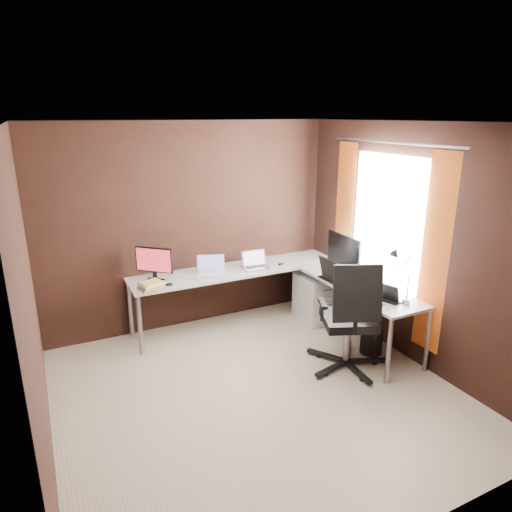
{
  "coord_description": "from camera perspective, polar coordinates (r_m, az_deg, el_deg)",
  "views": [
    {
      "loc": [
        -1.69,
        -3.39,
        2.56
      ],
      "look_at": [
        0.47,
        0.95,
        1.05
      ],
      "focal_mm": 32.0,
      "sensor_mm": 36.0,
      "label": 1
    }
  ],
  "objects": [
    {
      "name": "office_chair",
      "position": [
        4.89,
        11.51,
        -9.92
      ],
      "size": [
        0.68,
        0.72,
        1.2
      ],
      "rotation": [
        0.0,
        0.0,
        -0.41
      ],
      "color": "black",
      "rests_on": "ground"
    },
    {
      "name": "laptop_silver",
      "position": [
        5.68,
        -0.09,
        -1.02
      ],
      "size": [
        0.33,
        0.24,
        0.21
      ],
      "rotation": [
        0.0,
        0.0,
        -0.07
      ],
      "color": "silver",
      "rests_on": "desk"
    },
    {
      "name": "desk_lamp",
      "position": [
        4.74,
        17.54,
        -1.72
      ],
      "size": [
        0.19,
        0.21,
        0.56
      ],
      "rotation": [
        0.0,
        0.0,
        -0.29
      ],
      "color": "slate",
      "rests_on": "desk"
    },
    {
      "name": "laptop_black_small",
      "position": [
        4.9,
        16.14,
        -4.82
      ],
      "size": [
        0.28,
        0.34,
        0.2
      ],
      "rotation": [
        0.0,
        0.0,
        1.86
      ],
      "color": "black",
      "rests_on": "desk"
    },
    {
      "name": "book_stack",
      "position": [
        5.13,
        -12.93,
        -3.62
      ],
      "size": [
        0.29,
        0.26,
        0.08
      ],
      "rotation": [
        0.0,
        0.0,
        0.27
      ],
      "color": "tan",
      "rests_on": "desk"
    },
    {
      "name": "desk",
      "position": [
        5.44,
        3.16,
        -2.99
      ],
      "size": [
        2.65,
        2.25,
        0.73
      ],
      "color": "silver",
      "rests_on": "ground"
    },
    {
      "name": "wastebasket",
      "position": [
        5.33,
        14.22,
        -10.27
      ],
      "size": [
        0.25,
        0.25,
        0.28
      ],
      "primitive_type": "cylinder",
      "rotation": [
        0.0,
        0.0,
        -0.03
      ],
      "color": "black",
      "rests_on": "ground"
    },
    {
      "name": "laptop_black_big",
      "position": [
        5.3,
        9.98,
        -2.52
      ],
      "size": [
        0.31,
        0.43,
        0.27
      ],
      "rotation": [
        0.0,
        0.0,
        1.61
      ],
      "color": "black",
      "rests_on": "desk"
    },
    {
      "name": "room",
      "position": [
        4.21,
        3.85,
        -0.5
      ],
      "size": [
        3.6,
        3.6,
        2.5
      ],
      "color": "beige",
      "rests_on": "ground"
    },
    {
      "name": "mouse_left",
      "position": [
        5.18,
        -10.81,
        -3.52
      ],
      "size": [
        0.1,
        0.08,
        0.04
      ],
      "primitive_type": "ellipsoid",
      "rotation": [
        0.0,
        0.0,
        0.3
      ],
      "color": "black",
      "rests_on": "desk"
    },
    {
      "name": "drawer_pedestal",
      "position": [
        5.95,
        7.52,
        -5.18
      ],
      "size": [
        0.42,
        0.5,
        0.6
      ],
      "primitive_type": "cube",
      "color": "silver",
      "rests_on": "ground"
    },
    {
      "name": "laptop_white",
      "position": [
        5.48,
        -5.64,
        -1.76
      ],
      "size": [
        0.39,
        0.33,
        0.22
      ],
      "rotation": [
        0.0,
        0.0,
        -0.34
      ],
      "color": "silver",
      "rests_on": "desk"
    },
    {
      "name": "mouse_corner",
      "position": [
        5.78,
        3.15,
        -1.03
      ],
      "size": [
        0.08,
        0.06,
        0.03
      ],
      "primitive_type": "ellipsoid",
      "rotation": [
        0.0,
        0.0,
        -0.06
      ],
      "color": "black",
      "rests_on": "desk"
    },
    {
      "name": "monitor_right",
      "position": [
        5.43,
        10.91,
        0.39
      ],
      "size": [
        0.15,
        0.6,
        0.49
      ],
      "rotation": [
        0.0,
        0.0,
        1.57
      ],
      "color": "black",
      "rests_on": "desk"
    },
    {
      "name": "monitor_left",
      "position": [
        5.31,
        -12.63,
        -0.75
      ],
      "size": [
        0.35,
        0.32,
        0.4
      ],
      "rotation": [
        0.0,
        0.0,
        -0.74
      ],
      "color": "black",
      "rests_on": "desk"
    }
  ]
}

